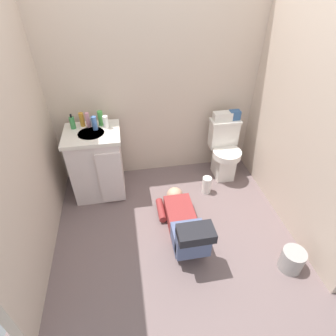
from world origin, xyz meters
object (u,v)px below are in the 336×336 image
bottle_amber (82,120)px  bottle_blue (94,123)px  person_plumber (184,224)px  toiletry_bag (235,115)px  vanity_cabinet (97,163)px  paper_towel_roll (207,185)px  soap_dispenser (72,123)px  bottle_white (106,122)px  tissue_box (223,116)px  trash_can (292,260)px  faucet (91,122)px  bottle_pink (88,120)px  bottle_green (101,118)px  toilet (224,150)px

bottle_amber → bottle_blue: bottle_amber is taller
person_plumber → toiletry_bag: 1.45m
bottle_amber → bottle_blue: 0.17m
vanity_cabinet → paper_towel_roll: bearing=-11.5°
toiletry_bag → soap_dispenser: 1.86m
paper_towel_roll → bottle_white: bearing=163.5°
tissue_box → paper_towel_roll: (-0.25, -0.41, -0.69)m
tissue_box → person_plumber: bearing=-123.5°
trash_can → person_plumber: bearing=149.3°
faucet → bottle_pink: (-0.03, -0.02, 0.03)m
bottle_blue → trash_can: 2.35m
soap_dispenser → trash_can: 2.56m
bottle_amber → bottle_green: size_ratio=0.96×
toiletry_bag → soap_dispenser: bearing=-179.1°
soap_dispenser → bottle_pink: bearing=1.3°
toilet → toiletry_bag: (0.11, 0.09, 0.44)m
bottle_amber → bottle_pink: 0.07m
vanity_cabinet → faucet: faucet is taller
person_plumber → bottle_amber: size_ratio=6.87×
bottle_green → trash_can: 2.37m
bottle_pink → bottle_blue: bearing=-45.4°
person_plumber → tissue_box: bearing=56.5°
bottle_pink → toiletry_bag: bearing=0.8°
soap_dispenser → paper_towel_roll: soap_dispenser is taller
toiletry_bag → bottle_white: (-1.50, -0.08, 0.09)m
toiletry_bag → soap_dispenser: (-1.86, -0.03, 0.08)m
toilet → person_plumber: 1.19m
bottle_blue → bottle_white: 0.12m
bottle_white → trash_can: bearing=-42.9°
faucet → paper_towel_roll: 1.53m
bottle_green → bottle_white: bearing=-56.3°
faucet → bottle_pink: 0.05m
person_plumber → bottle_white: bearing=126.1°
faucet → person_plumber: bearing=-50.1°
toilet → vanity_cabinet: size_ratio=0.91×
toilet → bottle_green: bearing=176.5°
toilet → soap_dispenser: (-1.75, 0.06, 0.52)m
toiletry_bag → bottle_amber: 1.76m
vanity_cabinet → bottle_green: (0.10, 0.15, 0.48)m
vanity_cabinet → bottle_blue: size_ratio=5.45×
paper_towel_roll → toiletry_bag: bearing=45.4°
faucet → paper_towel_roll: (1.26, -0.40, -0.76)m
bottle_blue → bottle_white: size_ratio=1.07×
person_plumber → bottle_pink: (-0.87, 0.99, 0.73)m
bottle_pink → tissue_box: bearing=0.9°
bottle_white → bottle_amber: bearing=160.3°
person_plumber → bottle_white: (-0.68, 0.93, 0.71)m
bottle_amber → bottle_pink: (0.07, -0.03, 0.00)m
toilet → bottle_pink: size_ratio=4.55×
bottle_green → bottle_amber: bearing=177.5°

